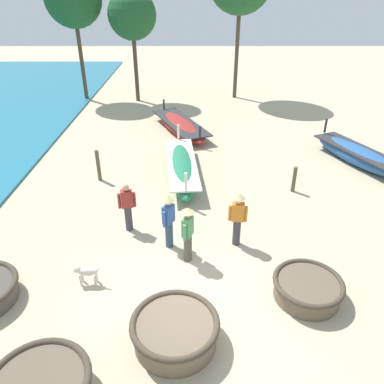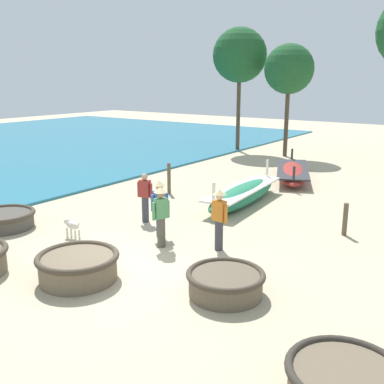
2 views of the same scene
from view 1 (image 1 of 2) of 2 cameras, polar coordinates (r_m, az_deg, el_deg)
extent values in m
plane|color=#BCAD8C|center=(9.17, 0.17, -17.21)|extent=(80.00, 80.00, 0.00)
cylinder|color=brown|center=(9.65, 17.31, -14.06)|extent=(1.56, 1.56, 0.47)
torus|color=#42382B|center=(9.49, 17.53, -13.03)|extent=(1.68, 1.68, 0.12)
torus|color=#42382B|center=(7.83, -22.37, -25.26)|extent=(1.89, 1.89, 0.14)
cylinder|color=brown|center=(8.34, -2.43, -20.60)|extent=(1.74, 1.74, 0.56)
torus|color=#42382B|center=(8.13, -2.47, -19.34)|extent=(1.88, 1.88, 0.14)
ellipsoid|color=#285693|center=(17.06, 24.07, 5.11)|extent=(2.86, 4.51, 0.71)
cube|color=#2D2D33|center=(16.97, 24.23, 5.80)|extent=(2.75, 4.21, 0.06)
cylinder|color=#2D2D33|center=(18.14, 19.91, 9.45)|extent=(0.10, 0.10, 0.64)
ellipsoid|color=maroon|center=(19.15, -1.57, 10.04)|extent=(3.25, 5.18, 0.57)
cube|color=#2D2D33|center=(19.09, -1.58, 10.55)|extent=(3.13, 4.82, 0.06)
cylinder|color=#2D2D33|center=(21.08, -4.08, 13.23)|extent=(0.10, 0.10, 0.52)
cylinder|color=#2D2D33|center=(16.97, 1.45, 9.19)|extent=(0.10, 0.10, 0.52)
ellipsoid|color=#237551|center=(14.55, -1.35, 3.75)|extent=(1.47, 5.12, 0.70)
cube|color=silver|center=(14.46, -1.36, 4.54)|extent=(1.48, 4.72, 0.06)
cylinder|color=silver|center=(16.45, -1.87, 9.18)|extent=(0.10, 0.10, 0.63)
cylinder|color=silver|center=(12.21, -0.72, 1.60)|extent=(0.10, 0.10, 0.63)
cylinder|color=#383842|center=(11.51, -9.44, -3.92)|extent=(0.22, 0.22, 0.82)
cube|color=maroon|center=(11.15, -9.72, -1.00)|extent=(0.38, 0.29, 0.54)
sphere|color=tan|center=(10.97, -9.88, 0.71)|extent=(0.20, 0.20, 0.20)
cylinder|color=maroon|center=(11.18, -8.57, -1.11)|extent=(0.09, 0.09, 0.48)
cylinder|color=maroon|center=(11.18, -10.82, -1.34)|extent=(0.09, 0.09, 0.48)
cylinder|color=#4C473D|center=(10.19, -0.45, -8.43)|extent=(0.22, 0.22, 0.82)
cube|color=#4C8E56|center=(9.79, -0.47, -5.29)|extent=(0.33, 0.40, 0.54)
sphere|color=#A37556|center=(9.57, -0.48, -3.42)|extent=(0.20, 0.20, 0.20)
cylinder|color=#4C8E56|center=(9.98, -0.01, -4.85)|extent=(0.09, 0.09, 0.48)
cylinder|color=#4C8E56|center=(9.65, -0.95, -6.23)|extent=(0.09, 0.09, 0.48)
cone|color=#D1BC84|center=(9.50, -0.48, -2.77)|extent=(0.36, 0.36, 0.14)
cylinder|color=#383842|center=(10.83, 7.00, -6.08)|extent=(0.22, 0.22, 0.82)
cube|color=orange|center=(10.45, 7.23, -3.05)|extent=(0.37, 0.26, 0.54)
sphere|color=#DBB28E|center=(10.25, 7.36, -1.26)|extent=(0.20, 0.20, 0.20)
cylinder|color=orange|center=(10.48, 6.01, -3.20)|extent=(0.09, 0.09, 0.48)
cylinder|color=orange|center=(10.48, 8.41, -3.36)|extent=(0.09, 0.09, 0.48)
cone|color=#D1BC84|center=(10.19, 7.41, -0.63)|extent=(0.36, 0.36, 0.14)
cylinder|color=#2D425B|center=(10.69, -3.30, -6.42)|extent=(0.22, 0.22, 0.82)
cube|color=#33569E|center=(10.31, -3.41, -3.36)|extent=(0.36, 0.40, 0.54)
sphere|color=tan|center=(10.10, -3.47, -1.55)|extent=(0.20, 0.20, 0.20)
cylinder|color=#33569E|center=(10.49, -2.76, -3.02)|extent=(0.09, 0.09, 0.48)
cylinder|color=#33569E|center=(10.18, -4.06, -4.18)|extent=(0.09, 0.09, 0.48)
cone|color=#D1BC84|center=(10.04, -3.50, -0.91)|extent=(0.36, 0.36, 0.14)
ellipsoid|color=beige|center=(9.83, -15.46, -11.56)|extent=(0.53, 0.22, 0.22)
sphere|color=beige|center=(9.86, -16.91, -11.16)|extent=(0.18, 0.18, 0.18)
cylinder|color=beige|center=(9.72, -14.09, -11.41)|extent=(0.20, 0.05, 0.16)
cylinder|color=beige|center=(9.99, -16.40, -12.83)|extent=(0.06, 0.06, 0.28)
cylinder|color=beige|center=(10.09, -16.17, -12.30)|extent=(0.06, 0.06, 0.28)
cylinder|color=beige|center=(9.89, -14.35, -13.00)|extent=(0.06, 0.06, 0.28)
cylinder|color=beige|center=(9.99, -14.14, -12.47)|extent=(0.06, 0.06, 0.28)
cylinder|color=brown|center=(14.54, -13.87, 3.98)|extent=(0.14, 0.14, 1.23)
cylinder|color=brown|center=(13.86, 15.51, 1.83)|extent=(0.14, 0.14, 0.96)
cylinder|color=#4C3D2D|center=(24.36, -8.30, 18.17)|extent=(0.24, 0.24, 3.99)
sphere|color=#1E5128|center=(23.97, -8.86, 25.14)|extent=(2.79, 2.79, 2.79)
cylinder|color=#4C3D2D|center=(25.20, -16.20, 18.54)|extent=(0.24, 0.24, 4.67)
cylinder|color=#4C3D2D|center=(24.92, 7.07, 20.16)|extent=(0.24, 0.24, 5.40)
camera|label=2|loc=(7.58, 87.43, -18.34)|focal=42.00mm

